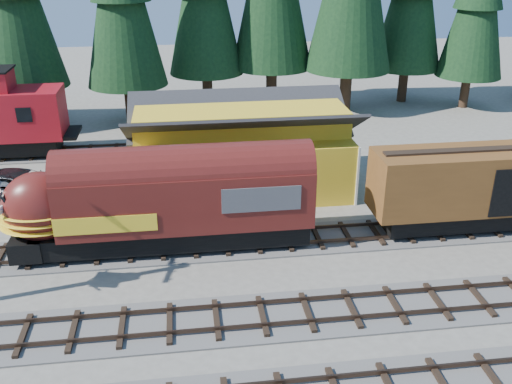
{
  "coord_description": "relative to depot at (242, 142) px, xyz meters",
  "views": [
    {
      "loc": [
        -3.28,
        -20.1,
        13.72
      ],
      "look_at": [
        -0.05,
        4.0,
        2.72
      ],
      "focal_mm": 40.0,
      "sensor_mm": 36.0,
      "label": 1
    }
  ],
  "objects": [
    {
      "name": "depot",
      "position": [
        0.0,
        0.0,
        0.0
      ],
      "size": [
        12.8,
        7.0,
        5.3
      ],
      "color": "gold",
      "rests_on": "ground"
    },
    {
      "name": "ground",
      "position": [
        0.0,
        -10.5,
        -2.96
      ],
      "size": [
        120.0,
        120.0,
        0.0
      ],
      "primitive_type": "plane",
      "color": "#6B665B",
      "rests_on": "ground"
    },
    {
      "name": "pickup_truck_b",
      "position": [
        -13.23,
        0.11,
        -2.19
      ],
      "size": [
        5.46,
        2.52,
        1.54
      ],
      "primitive_type": "imported",
      "rotation": [
        0.0,
        0.0,
        1.5
      ],
      "color": "#A2A5AA",
      "rests_on": "ground"
    },
    {
      "name": "track_spur",
      "position": [
        -10.0,
        7.5,
        -2.9
      ],
      "size": [
        32.0,
        3.2,
        0.33
      ],
      "color": "#4C4947",
      "rests_on": "ground"
    },
    {
      "name": "boxcar",
      "position": [
        11.99,
        -6.5,
        -0.56
      ],
      "size": [
        12.52,
        2.68,
        3.94
      ],
      "color": "black",
      "rests_on": "ground"
    },
    {
      "name": "track_siding",
      "position": [
        10.0,
        -6.5,
        -2.9
      ],
      "size": [
        68.0,
        3.2,
        0.33
      ],
      "color": "#4C4947",
      "rests_on": "ground"
    },
    {
      "name": "pickup_truck_a",
      "position": [
        -12.29,
        -0.07,
        -2.08
      ],
      "size": [
        6.92,
        4.82,
        1.76
      ],
      "primitive_type": "imported",
      "rotation": [
        0.0,
        0.0,
        1.24
      ],
      "color": "black",
      "rests_on": "ground"
    },
    {
      "name": "locomotive",
      "position": [
        -4.78,
        -6.5,
        -0.65
      ],
      "size": [
        14.31,
        2.84,
        3.89
      ],
      "color": "black",
      "rests_on": "ground"
    }
  ]
}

